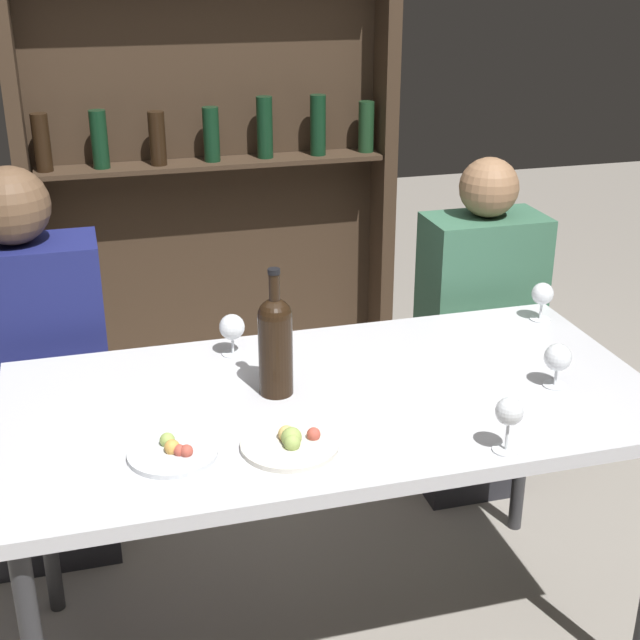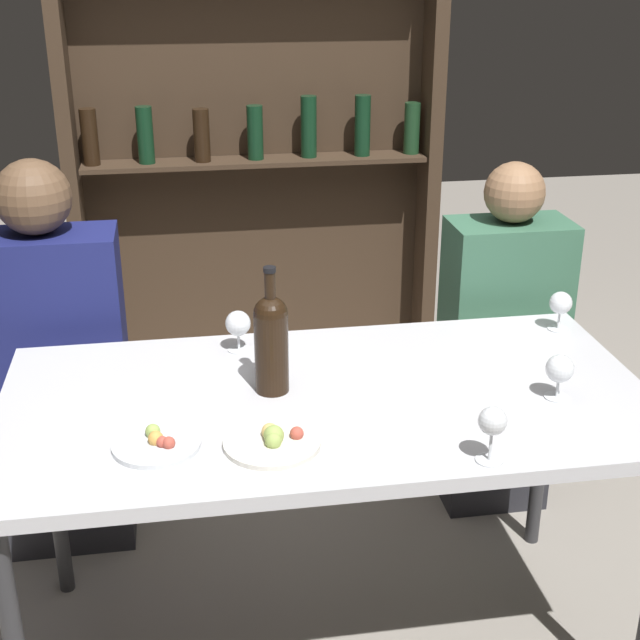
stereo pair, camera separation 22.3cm
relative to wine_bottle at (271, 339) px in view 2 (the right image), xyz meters
name	(u,v)px [view 2 (the right image)]	position (x,y,z in m)	size (l,w,h in m)	color
dining_table	(328,417)	(0.13, -0.05, -0.20)	(1.59, 0.82, 0.78)	silver
wine_rack_wall	(254,137)	(0.13, 1.81, 0.13)	(1.58, 0.21, 2.02)	#38281C
wine_bottle	(271,339)	(0.00, 0.00, 0.00)	(0.08, 0.08, 0.32)	black
wine_glass_0	(561,304)	(0.85, 0.24, -0.06)	(0.06, 0.06, 0.11)	silver
wine_glass_1	(560,370)	(0.68, -0.15, -0.06)	(0.07, 0.07, 0.11)	silver
wine_glass_2	(238,324)	(-0.06, 0.25, -0.06)	(0.07, 0.07, 0.12)	silver
wine_glass_3	(492,424)	(0.42, -0.40, -0.05)	(0.06, 0.06, 0.13)	silver
food_plate_0	(157,443)	(-0.28, -0.23, -0.13)	(0.20, 0.20, 0.04)	silver
food_plate_1	(273,441)	(-0.03, -0.26, -0.13)	(0.22, 0.22, 0.05)	silver
seated_person_left	(56,375)	(-0.60, 0.56, -0.32)	(0.43, 0.22, 1.25)	#26262B
seated_person_right	(501,352)	(0.81, 0.56, -0.35)	(0.38, 0.22, 1.19)	#26262B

